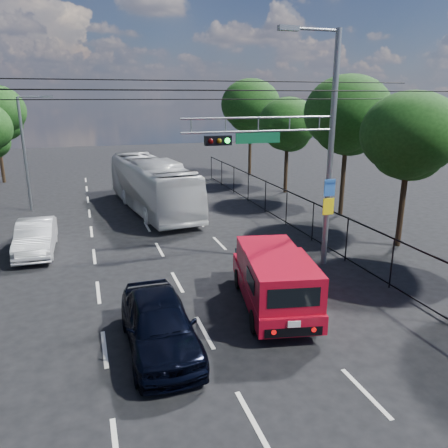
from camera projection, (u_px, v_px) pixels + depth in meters
name	position (u px, v px, depth m)	size (l,w,h in m)	color
ground	(252.00, 420.00, 9.85)	(120.00, 120.00, 0.00)	black
lane_markings	(153.00, 237.00, 22.62)	(6.12, 38.00, 0.01)	beige
signal_mast	(305.00, 143.00, 17.24)	(6.43, 0.39, 9.50)	slate
streetlight_left	(27.00, 148.00, 26.94)	(2.09, 0.22, 7.08)	slate
utility_wires	(166.00, 90.00, 15.88)	(22.00, 5.04, 0.74)	black
fence_right	(302.00, 215.00, 22.92)	(0.06, 34.03, 2.00)	black
tree_right_b	(409.00, 141.00, 20.00)	(4.50, 4.50, 7.31)	black
tree_right_c	(348.00, 119.00, 25.46)	(5.10, 5.10, 8.29)	black
tree_right_d	(288.00, 127.00, 31.98)	(4.32, 4.32, 7.02)	black
tree_right_e	(251.00, 109.00, 39.03)	(5.28, 5.28, 8.58)	black
red_pickup	(274.00, 278.00, 14.76)	(3.02, 5.83, 2.07)	black
navy_hatchback	(159.00, 323.00, 12.40)	(1.92, 4.77, 1.63)	black
white_bus	(152.00, 185.00, 27.65)	(2.74, 11.72, 3.26)	silver
white_van	(36.00, 237.00, 20.22)	(1.59, 4.55, 1.50)	silver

